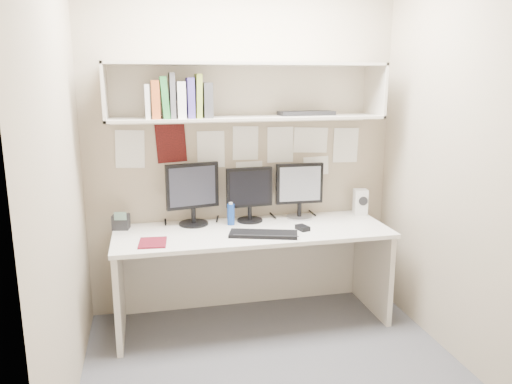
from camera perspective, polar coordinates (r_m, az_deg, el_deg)
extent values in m
cube|color=#48474C|center=(3.40, 2.09, -19.35)|extent=(2.40, 2.00, 0.01)
cube|color=tan|center=(3.88, -1.52, 5.31)|extent=(2.40, 0.02, 2.60)
cube|color=tan|center=(1.99, 9.71, -2.18)|extent=(2.40, 0.02, 2.60)
cube|color=tan|center=(2.86, -21.65, 1.67)|extent=(0.02, 2.00, 2.60)
cube|color=tan|center=(3.43, 22.12, 3.35)|extent=(0.02, 2.00, 2.60)
cube|color=silver|center=(3.66, -0.37, -4.53)|extent=(2.00, 0.70, 0.03)
cube|color=beige|center=(4.09, -1.36, -8.06)|extent=(1.96, 0.02, 0.70)
cube|color=beige|center=(3.67, -0.94, 8.49)|extent=(2.00, 0.38, 0.02)
cube|color=beige|center=(3.66, -0.96, 14.43)|extent=(2.00, 0.38, 0.02)
cube|color=beige|center=(3.83, -1.51, 11.52)|extent=(2.00, 0.02, 0.40)
cube|color=beige|center=(3.59, -16.91, 10.89)|extent=(0.02, 0.38, 0.40)
cube|color=beige|center=(3.98, 13.43, 11.23)|extent=(0.02, 0.38, 0.40)
cylinder|color=black|center=(3.81, -7.14, -3.60)|extent=(0.22, 0.22, 0.02)
cylinder|color=black|center=(3.79, -7.16, -2.68)|extent=(0.04, 0.04, 0.11)
cube|color=black|center=(3.75, -7.28, 0.70)|extent=(0.40, 0.12, 0.34)
cube|color=black|center=(3.73, -7.25, 0.64)|extent=(0.34, 0.08, 0.29)
cylinder|color=black|center=(3.87, -0.71, -3.24)|extent=(0.20, 0.20, 0.01)
cylinder|color=black|center=(3.85, -0.72, -2.43)|extent=(0.03, 0.03, 0.10)
cube|color=black|center=(3.82, -0.76, 0.55)|extent=(0.36, 0.06, 0.31)
cube|color=black|center=(3.80, -0.70, 0.49)|extent=(0.31, 0.03, 0.26)
cylinder|color=#A5A5AA|center=(3.97, 4.96, -2.87)|extent=(0.21, 0.21, 0.01)
cylinder|color=black|center=(3.95, 4.98, -2.05)|extent=(0.03, 0.03, 0.10)
cube|color=black|center=(3.91, 4.99, 0.98)|extent=(0.37, 0.04, 0.32)
cube|color=#A6A6AB|center=(3.89, 5.08, 0.92)|extent=(0.33, 0.01, 0.27)
cube|color=black|center=(3.52, 0.85, -4.83)|extent=(0.51, 0.30, 0.02)
cube|color=black|center=(3.66, 5.35, -4.10)|extent=(0.09, 0.12, 0.03)
cube|color=silver|center=(4.12, 11.83, -1.12)|extent=(0.12, 0.12, 0.21)
cylinder|color=black|center=(4.07, 12.16, -1.02)|extent=(0.07, 0.02, 0.07)
cylinder|color=navy|center=(3.76, -2.89, -2.58)|extent=(0.06, 0.06, 0.16)
cylinder|color=white|center=(3.74, -2.91, -1.33)|extent=(0.03, 0.03, 0.02)
cube|color=#5B0F1C|center=(3.42, -11.72, -5.69)|extent=(0.20, 0.23, 0.01)
cube|color=black|center=(3.79, -15.18, -3.32)|extent=(0.13, 0.12, 0.11)
cube|color=#4C6659|center=(3.72, -15.26, -2.68)|extent=(0.09, 0.02, 0.06)
cube|color=silver|center=(3.53, -12.33, 10.08)|extent=(0.03, 0.19, 0.23)
cube|color=#B75021|center=(3.53, -11.42, 10.33)|extent=(0.05, 0.19, 0.26)
cube|color=#277633|center=(3.53, -10.41, 10.57)|extent=(0.04, 0.19, 0.28)
cube|color=#4D4C51|center=(3.53, -9.56, 10.81)|extent=(0.03, 0.19, 0.31)
cube|color=white|center=(3.54, -8.58, 10.37)|extent=(0.06, 0.19, 0.25)
cube|color=#45378A|center=(3.54, -7.52, 10.61)|extent=(0.05, 0.19, 0.27)
cube|color=olive|center=(3.55, -6.62, 10.84)|extent=(0.04, 0.19, 0.30)
cube|color=#39383B|center=(3.56, -5.60, 10.40)|extent=(0.06, 0.19, 0.24)
cube|color=black|center=(3.80, 5.77, 8.96)|extent=(0.42, 0.18, 0.03)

